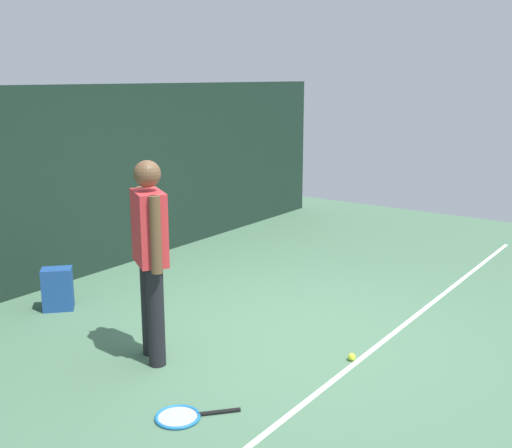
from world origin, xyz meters
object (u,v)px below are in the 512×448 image
Objects in this scene: tennis_ball_near_player at (352,357)px; tennis_racket at (182,416)px; backpack at (58,289)px; tennis_player at (150,249)px.

tennis_racket is at bearing 160.38° from tennis_ball_near_player.
tennis_racket is 2.64m from backpack.
tennis_player is at bearing -83.22° from tennis_racket.
backpack is at bearing -67.73° from tennis_racket.
tennis_ball_near_player is (1.53, -0.54, 0.02)m from tennis_racket.
tennis_racket is 1.62m from tennis_ball_near_player.
tennis_player is 3.86× the size of backpack.
tennis_racket is (-0.58, -0.84, -0.95)m from tennis_player.
backpack is (0.28, 1.65, -0.76)m from tennis_player.
tennis_player is 1.83m from backpack.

